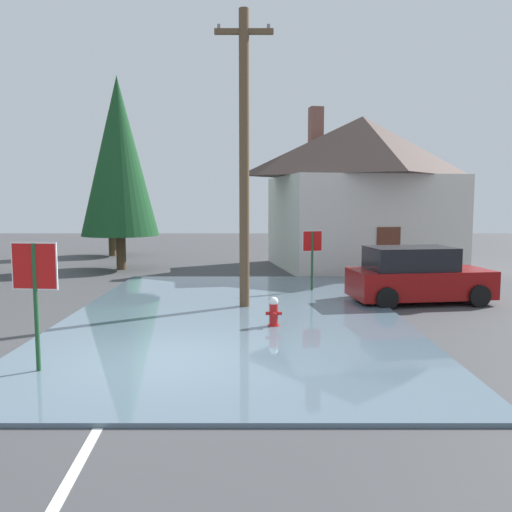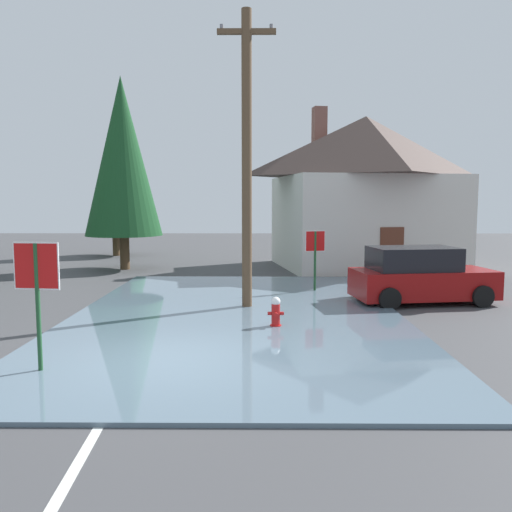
# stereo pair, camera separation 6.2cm
# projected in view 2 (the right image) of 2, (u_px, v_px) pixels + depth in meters

# --- Properties ---
(ground_plane) EXTENTS (80.00, 80.00, 0.10)m
(ground_plane) POSITION_uv_depth(u_px,v_px,m) (166.00, 365.00, 10.09)
(ground_plane) COLOR #424244
(flood_puddle) EXTENTS (8.63, 13.90, 0.07)m
(flood_puddle) POSITION_uv_depth(u_px,v_px,m) (237.00, 315.00, 14.08)
(flood_puddle) COLOR slate
(flood_puddle) RESTS_ON ground
(lane_stop_bar) EXTENTS (3.67, 0.49, 0.01)m
(lane_stop_bar) POSITION_uv_depth(u_px,v_px,m) (189.00, 397.00, 8.30)
(lane_stop_bar) COLOR silver
(lane_stop_bar) RESTS_ON ground
(lane_center_stripe) EXTENTS (0.37, 3.79, 0.01)m
(lane_center_stripe) POSITION_uv_depth(u_px,v_px,m) (68.00, 481.00, 5.81)
(lane_center_stripe) COLOR silver
(lane_center_stripe) RESTS_ON ground
(stop_sign_near) EXTENTS (0.83, 0.11, 2.35)m
(stop_sign_near) POSITION_uv_depth(u_px,v_px,m) (37.00, 280.00, 9.23)
(stop_sign_near) COLOR #1E4C28
(stop_sign_near) RESTS_ON ground
(fire_hydrant) EXTENTS (0.39, 0.33, 0.77)m
(fire_hydrant) POSITION_uv_depth(u_px,v_px,m) (276.00, 313.00, 12.70)
(fire_hydrant) COLOR red
(fire_hydrant) RESTS_ON ground
(utility_pole) EXTENTS (1.60, 0.28, 8.21)m
(utility_pole) POSITION_uv_depth(u_px,v_px,m) (247.00, 156.00, 14.67)
(utility_pole) COLOR brown
(utility_pole) RESTS_ON ground
(stop_sign_far) EXTENTS (0.67, 0.21, 2.07)m
(stop_sign_far) POSITION_uv_depth(u_px,v_px,m) (315.00, 249.00, 17.62)
(stop_sign_far) COLOR #1E4C28
(stop_sign_far) RESTS_ON ground
(house) EXTENTS (9.08, 8.02, 7.40)m
(house) POSITION_uv_depth(u_px,v_px,m) (365.00, 190.00, 24.27)
(house) COLOR beige
(house) RESTS_ON ground
(parked_car) EXTENTS (4.34, 2.48, 1.69)m
(parked_car) POSITION_uv_depth(u_px,v_px,m) (420.00, 276.00, 15.90)
(parked_car) COLOR maroon
(parked_car) RESTS_ON ground
(pine_tree_tall_left) EXTENTS (3.19, 3.19, 7.96)m
(pine_tree_tall_left) POSITION_uv_depth(u_px,v_px,m) (114.00, 171.00, 29.21)
(pine_tree_tall_left) COLOR #4C3823
(pine_tree_tall_left) RESTS_ON ground
(pine_tree_short_left) EXTENTS (3.38, 3.38, 8.46)m
(pine_tree_short_left) POSITION_uv_depth(u_px,v_px,m) (122.00, 157.00, 23.27)
(pine_tree_short_left) COLOR #4C3823
(pine_tree_short_left) RESTS_ON ground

